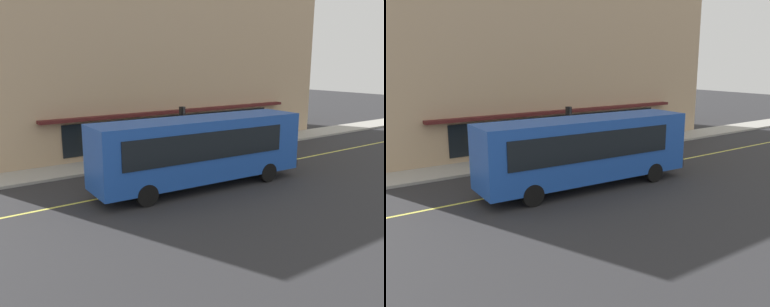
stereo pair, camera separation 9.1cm
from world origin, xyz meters
The scene contains 8 objects.
ground centered at (0.00, 0.00, 0.00)m, with size 120.00×120.00×0.00m, color #28282B.
sidewalk centered at (0.00, 5.46, 0.07)m, with size 80.00×2.76×0.15m, color #9E9B93.
lane_centre_stripe centered at (0.00, 0.00, 0.00)m, with size 36.00×0.16×0.01m, color #D8D14C.
storefront_building centered at (2.07, 12.58, 7.68)m, with size 27.74×12.10×15.37m.
bus centered at (-1.92, -1.21, 1.99)m, with size 11.23×3.03×3.50m.
traffic_light centered at (0.92, 4.63, 2.53)m, with size 0.30×0.52×3.20m.
car_yellow centered at (-1.50, 2.86, 0.74)m, with size 4.32×1.90×1.52m.
pedestrian_by_curb centered at (0.09, 5.11, 1.14)m, with size 0.34×0.34×1.66m.
Camera 2 is at (-13.75, -17.39, 6.26)m, focal length 38.69 mm.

